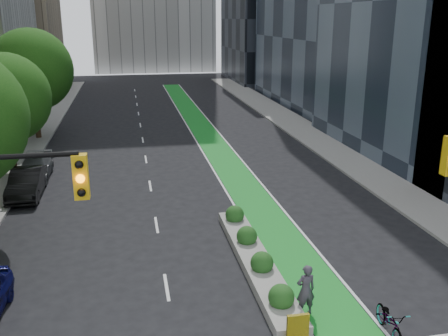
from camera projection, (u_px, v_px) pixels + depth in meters
name	position (u px, v px, depth m)	size (l,w,h in m)	color
sidewalk_left	(11.00, 161.00, 34.90)	(3.60, 90.00, 0.15)	gray
sidewalk_right	(329.00, 146.00, 39.21)	(3.60, 90.00, 0.15)	gray
bike_lane_paint	(208.00, 137.00, 42.32)	(2.20, 70.00, 0.01)	#198A27
tree_midfar	(5.00, 98.00, 30.81)	(5.60, 5.60, 7.76)	black
tree_far	(31.00, 70.00, 39.99)	(6.60, 6.60, 9.00)	black
median_planter	(255.00, 257.00, 20.31)	(1.20, 10.26, 1.10)	gray
bicycle	(390.00, 321.00, 15.74)	(0.73, 2.08, 1.09)	gray
cyclist	(306.00, 290.00, 16.82)	(0.67, 0.44, 1.85)	#3C3742
parked_car_left_mid	(27.00, 183.00, 28.15)	(1.64, 4.70, 1.55)	black
parked_car_left_far	(35.00, 168.00, 31.22)	(1.88, 4.61, 1.34)	#5B5E61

